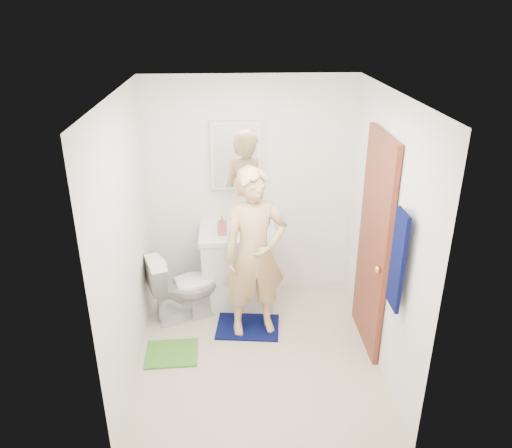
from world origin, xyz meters
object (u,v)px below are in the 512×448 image
at_px(towel, 398,261).
at_px(man, 255,254).
at_px(toilet, 184,286).
at_px(soap_dispenser, 222,225).
at_px(vanity_cabinet, 238,268).
at_px(toothbrush_cup, 265,222).
at_px(medicine_cabinet, 236,155).

distance_m(towel, man, 1.43).
distance_m(toilet, soap_dispenser, 0.74).
relative_size(vanity_cabinet, soap_dispenser, 3.94).
xyz_separation_m(soap_dispenser, toothbrush_cup, (0.45, 0.19, -0.06)).
xyz_separation_m(medicine_cabinet, toothbrush_cup, (0.30, -0.12, -0.71)).
xyz_separation_m(toilet, toothbrush_cup, (0.86, 0.39, 0.53)).
distance_m(toilet, toothbrush_cup, 1.09).
bearing_deg(medicine_cabinet, toilet, -137.95).
distance_m(vanity_cabinet, toilet, 0.63).
bearing_deg(towel, vanity_cabinet, 128.47).
distance_m(medicine_cabinet, soap_dispenser, 0.73).
xyz_separation_m(toothbrush_cup, man, (-0.15, -0.68, -0.03)).
xyz_separation_m(medicine_cabinet, toilet, (-0.56, -0.51, -1.24)).
height_order(towel, toothbrush_cup, towel).
relative_size(soap_dispenser, man, 0.12).
bearing_deg(medicine_cabinet, toothbrush_cup, -21.17).
relative_size(towel, toothbrush_cup, 7.13).
distance_m(medicine_cabinet, towel, 2.11).
distance_m(vanity_cabinet, medicine_cabinet, 1.22).
height_order(toilet, toothbrush_cup, toothbrush_cup).
relative_size(toothbrush_cup, man, 0.07).
bearing_deg(towel, toothbrush_cup, 118.90).
bearing_deg(vanity_cabinet, medicine_cabinet, 90.00).
relative_size(vanity_cabinet, toilet, 1.11).
bearing_deg(toilet, vanity_cabinet, -82.92).
relative_size(towel, man, 0.47).
xyz_separation_m(towel, man, (-1.03, 0.91, -0.39)).
xyz_separation_m(vanity_cabinet, man, (0.15, -0.57, 0.46)).
height_order(vanity_cabinet, towel, towel).
bearing_deg(medicine_cabinet, soap_dispenser, -116.54).
bearing_deg(towel, soap_dispenser, 133.59).
relative_size(medicine_cabinet, toilet, 0.97).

